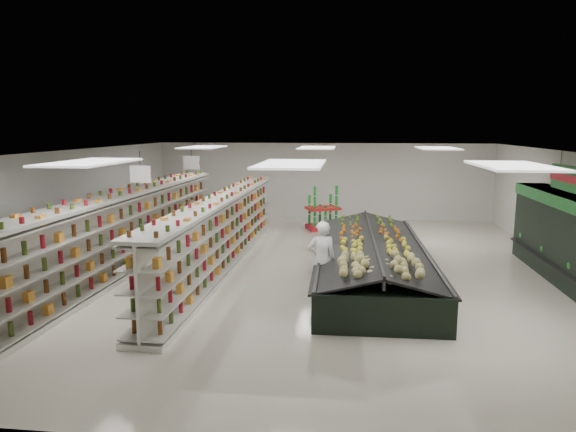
# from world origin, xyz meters

# --- Properties ---
(floor) EXTENTS (16.00, 16.00, 0.00)m
(floor) POSITION_xyz_m (0.00, 0.00, 0.00)
(floor) COLOR beige
(floor) RESTS_ON ground
(ceiling) EXTENTS (14.00, 16.00, 0.02)m
(ceiling) POSITION_xyz_m (0.00, 0.00, 3.20)
(ceiling) COLOR white
(ceiling) RESTS_ON wall_back
(wall_back) EXTENTS (14.00, 0.02, 3.20)m
(wall_back) POSITION_xyz_m (0.00, 8.00, 1.60)
(wall_back) COLOR silver
(wall_back) RESTS_ON floor
(wall_front) EXTENTS (14.00, 0.02, 3.20)m
(wall_front) POSITION_xyz_m (0.00, -8.00, 1.60)
(wall_front) COLOR silver
(wall_front) RESTS_ON floor
(wall_left) EXTENTS (0.02, 16.00, 3.20)m
(wall_left) POSITION_xyz_m (-7.00, 0.00, 1.60)
(wall_left) COLOR silver
(wall_left) RESTS_ON floor
(aisle_sign_near) EXTENTS (0.52, 0.06, 0.75)m
(aisle_sign_near) POSITION_xyz_m (-3.80, -2.00, 2.75)
(aisle_sign_near) COLOR white
(aisle_sign_near) RESTS_ON ceiling
(aisle_sign_far) EXTENTS (0.52, 0.06, 0.75)m
(aisle_sign_far) POSITION_xyz_m (-3.80, 2.00, 2.75)
(aisle_sign_far) COLOR white
(aisle_sign_far) RESTS_ON ceiling
(gondola_left) EXTENTS (1.29, 12.29, 2.13)m
(gondola_left) POSITION_xyz_m (-4.90, -0.47, 0.98)
(gondola_left) COLOR silver
(gondola_left) RESTS_ON floor
(gondola_center) EXTENTS (1.01, 11.29, 1.95)m
(gondola_center) POSITION_xyz_m (-2.39, 0.03, 0.90)
(gondola_center) COLOR silver
(gondola_center) RESTS_ON floor
(produce_island) EXTENTS (2.92, 7.78, 1.16)m
(produce_island) POSITION_xyz_m (1.71, -0.61, 0.53)
(produce_island) COLOR black
(produce_island) RESTS_ON floor
(soda_endcap) EXTENTS (1.43, 1.24, 1.54)m
(soda_endcap) POSITION_xyz_m (0.14, 5.66, 0.75)
(soda_endcap) COLOR red
(soda_endcap) RESTS_ON floor
(shopper_main) EXTENTS (0.73, 0.56, 1.77)m
(shopper_main) POSITION_xyz_m (0.51, -2.26, 0.88)
(shopper_main) COLOR silver
(shopper_main) RESTS_ON floor
(shopper_background) EXTENTS (0.50, 0.77, 1.53)m
(shopper_background) POSITION_xyz_m (-3.93, 2.35, 0.76)
(shopper_background) COLOR tan
(shopper_background) RESTS_ON floor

